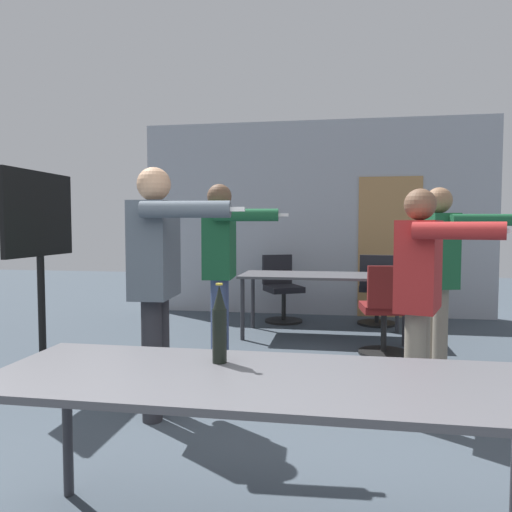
# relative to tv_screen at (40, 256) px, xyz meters

# --- Properties ---
(back_wall) EXTENTS (5.22, 0.12, 2.90)m
(back_wall) POSITION_rel_tv_screen_xyz_m (2.09, 3.77, 0.34)
(back_wall) COLOR #A3A8B2
(back_wall) RESTS_ON ground_plane
(conference_table_near) EXTENTS (2.20, 0.76, 0.76)m
(conference_table_near) POSITION_rel_tv_screen_xyz_m (2.17, -1.86, -0.40)
(conference_table_near) COLOR #4C4C51
(conference_table_near) RESTS_ON ground_plane
(conference_table_far) EXTENTS (1.95, 0.82, 0.76)m
(conference_table_far) POSITION_rel_tv_screen_xyz_m (2.25, 2.26, -0.40)
(conference_table_far) COLOR #4C4C51
(conference_table_far) RESTS_ON ground_plane
(tv_screen) EXTENTS (0.44, 0.93, 1.79)m
(tv_screen) POSITION_rel_tv_screen_xyz_m (0.00, 0.00, 0.00)
(tv_screen) COLOR black
(tv_screen) RESTS_ON ground_plane
(person_left_plaid) EXTENTS (0.84, 0.69, 1.74)m
(person_left_plaid) POSITION_rel_tv_screen_xyz_m (1.33, 0.88, -0.05)
(person_left_plaid) COLOR #3D4C75
(person_left_plaid) RESTS_ON ground_plane
(person_right_polo) EXTENTS (0.84, 0.59, 1.67)m
(person_right_polo) POSITION_rel_tv_screen_xyz_m (3.30, 0.76, -0.08)
(person_right_polo) COLOR slate
(person_right_polo) RESTS_ON ground_plane
(person_far_watching) EXTENTS (0.70, 0.79, 1.59)m
(person_far_watching) POSITION_rel_tv_screen_xyz_m (2.99, -0.27, -0.14)
(person_far_watching) COLOR slate
(person_far_watching) RESTS_ON ground_plane
(person_center_tall) EXTENTS (0.82, 0.66, 1.75)m
(person_center_tall) POSITION_rel_tv_screen_xyz_m (1.20, -0.48, -0.04)
(person_center_tall) COLOR #28282D
(person_center_tall) RESTS_ON ground_plane
(office_chair_mid_tucked) EXTENTS (0.64, 0.67, 0.92)m
(office_chair_mid_tucked) POSITION_rel_tv_screen_xyz_m (1.65, 3.15, -0.66)
(office_chair_mid_tucked) COLOR black
(office_chair_mid_tucked) RESTS_ON ground_plane
(office_chair_near_pushed) EXTENTS (0.52, 0.57, 0.95)m
(office_chair_near_pushed) POSITION_rel_tv_screen_xyz_m (2.92, 1.46, -0.65)
(office_chair_near_pushed) COLOR black
(office_chair_near_pushed) RESTS_ON ground_plane
(office_chair_far_right) EXTENTS (0.52, 0.57, 0.96)m
(office_chair_far_right) POSITION_rel_tv_screen_xyz_m (2.94, 3.04, -0.64)
(office_chair_far_right) COLOR black
(office_chair_far_right) RESTS_ON ground_plane
(beer_bottle) EXTENTS (0.06, 0.06, 0.35)m
(beer_bottle) POSITION_rel_tv_screen_xyz_m (1.95, -1.70, -0.18)
(beer_bottle) COLOR black
(beer_bottle) RESTS_ON conference_table_near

